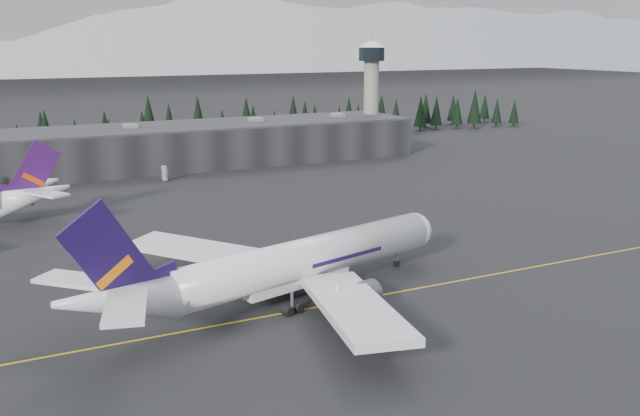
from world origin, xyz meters
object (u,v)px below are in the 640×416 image
terminal (165,146)px  control_tower (371,83)px  gse_vehicle_b (166,178)px  jet_main (279,267)px

terminal → control_tower: (75.00, 3.00, 17.11)m
terminal → gse_vehicle_b: (-6.05, -22.41, -5.55)m
control_tower → jet_main: 156.09m
control_tower → jet_main: size_ratio=0.57×
terminal → gse_vehicle_b: size_ratio=36.22×
jet_main → gse_vehicle_b: (9.70, 100.33, -4.79)m
control_tower → gse_vehicle_b: 87.91m
terminal → control_tower: size_ratio=4.24×
jet_main → gse_vehicle_b: size_ratio=14.85×
control_tower → gse_vehicle_b: bearing=-162.6°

